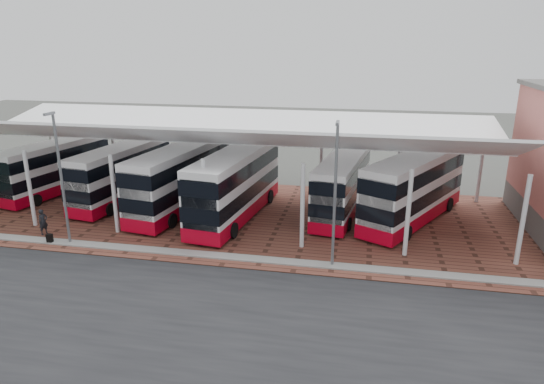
% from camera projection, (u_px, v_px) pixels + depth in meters
% --- Properties ---
extents(ground, '(140.00, 140.00, 0.00)m').
position_uv_depth(ground, '(275.00, 326.00, 21.19)').
color(ground, '#3F403C').
extents(road, '(120.00, 14.00, 0.02)m').
position_uv_depth(road, '(270.00, 339.00, 20.25)').
color(road, black).
rests_on(road, ground).
extents(forecourt, '(72.00, 16.00, 0.06)m').
position_uv_depth(forecourt, '(340.00, 223.00, 32.96)').
color(forecourt, brown).
rests_on(forecourt, ground).
extents(north_kerb, '(120.00, 0.80, 0.14)m').
position_uv_depth(north_kerb, '(296.00, 263.00, 26.96)').
color(north_kerb, gray).
rests_on(north_kerb, ground).
extents(canopy, '(37.00, 11.63, 7.07)m').
position_uv_depth(canopy, '(228.00, 132.00, 33.58)').
color(canopy, silver).
rests_on(canopy, ground).
extents(lamp_west, '(0.16, 0.90, 8.07)m').
position_uv_depth(lamp_west, '(61.00, 175.00, 28.34)').
color(lamp_west, slate).
rests_on(lamp_west, ground).
extents(lamp_east, '(0.16, 0.90, 8.07)m').
position_uv_depth(lamp_east, '(335.00, 191.00, 25.37)').
color(lamp_east, slate).
rests_on(lamp_east, ground).
extents(bus_0, '(4.29, 10.24, 4.11)m').
position_uv_depth(bus_0, '(55.00, 168.00, 38.77)').
color(bus_0, silver).
rests_on(bus_0, forecourt).
extents(bus_1, '(3.76, 10.46, 4.22)m').
position_uv_depth(bus_1, '(122.00, 174.00, 36.85)').
color(bus_1, silver).
rests_on(bus_1, forecourt).
extents(bus_2, '(4.18, 11.37, 4.58)m').
position_uv_depth(bus_2, '(181.00, 179.00, 34.88)').
color(bus_2, silver).
rests_on(bus_2, forecourt).
extents(bus_3, '(3.93, 11.48, 4.64)m').
position_uv_depth(bus_3, '(235.00, 185.00, 33.27)').
color(bus_3, silver).
rests_on(bus_3, forecourt).
extents(bus_4, '(3.65, 10.17, 4.10)m').
position_uv_depth(bus_4, '(342.00, 186.00, 34.10)').
color(bus_4, silver).
rests_on(bus_4, forecourt).
extents(bus_5, '(7.49, 10.93, 4.55)m').
position_uv_depth(bus_5, '(414.00, 189.00, 32.59)').
color(bus_5, silver).
rests_on(bus_5, forecourt).
extents(pedestrian, '(0.59, 0.71, 1.67)m').
position_uv_depth(pedestrian, '(43.00, 222.00, 30.72)').
color(pedestrian, black).
rests_on(pedestrian, forecourt).
extents(suitcase, '(0.34, 0.24, 0.59)m').
position_uv_depth(suitcase, '(50.00, 239.00, 29.51)').
color(suitcase, black).
rests_on(suitcase, forecourt).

